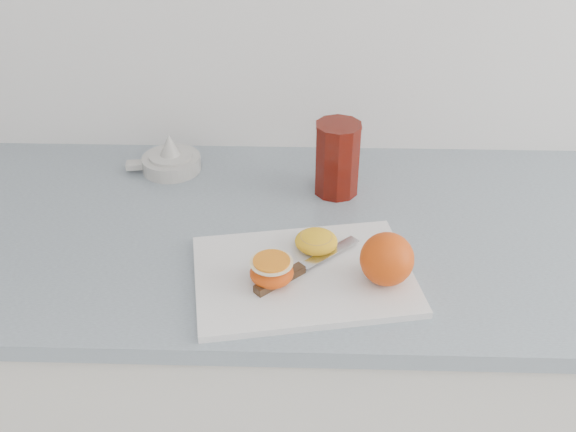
{
  "coord_description": "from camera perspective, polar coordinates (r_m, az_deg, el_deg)",
  "views": [
    {
      "loc": [
        -0.05,
        0.74,
        1.54
      ],
      "look_at": [
        -0.08,
        1.62,
        0.96
      ],
      "focal_mm": 40.0,
      "sensor_mm": 36.0,
      "label": 1
    }
  ],
  "objects": [
    {
      "name": "cutting_board",
      "position": [
        1.03,
        1.4,
        -5.27
      ],
      "size": [
        0.38,
        0.3,
        0.01
      ],
      "primitive_type": "cube",
      "rotation": [
        0.0,
        0.0,
        0.18
      ],
      "color": "white",
      "rests_on": "counter"
    },
    {
      "name": "squeezed_shell",
      "position": [
        1.07,
        2.52,
        -2.24
      ],
      "size": [
        0.07,
        0.07,
        0.03
      ],
      "color": "yellow",
      "rests_on": "cutting_board"
    },
    {
      "name": "paring_knife",
      "position": [
        1.01,
        0.1,
        -5.2
      ],
      "size": [
        0.17,
        0.16,
        0.01
      ],
      "color": "#442919",
      "rests_on": "cutting_board"
    },
    {
      "name": "red_tumbler",
      "position": [
        1.22,
        4.38,
        4.87
      ],
      "size": [
        0.09,
        0.09,
        0.14
      ],
      "color": "#5D1209",
      "rests_on": "counter"
    },
    {
      "name": "whole_orange",
      "position": [
        1.0,
        8.78,
        -3.81
      ],
      "size": [
        0.08,
        0.08,
        0.08
      ],
      "color": "#D54F16",
      "rests_on": "cutting_board"
    },
    {
      "name": "half_orange",
      "position": [
        0.99,
        -1.46,
        -4.94
      ],
      "size": [
        0.07,
        0.07,
        0.04
      ],
      "color": "#D54F16",
      "rests_on": "cutting_board"
    },
    {
      "name": "citrus_juicer",
      "position": [
        1.34,
        -10.4,
        4.9
      ],
      "size": [
        0.15,
        0.12,
        0.08
      ],
      "color": "silver",
      "rests_on": "counter"
    },
    {
      "name": "counter",
      "position": [
        1.46,
        0.01,
        -15.28
      ],
      "size": [
        2.39,
        0.64,
        0.89
      ],
      "color": "silver",
      "rests_on": "ground"
    }
  ]
}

